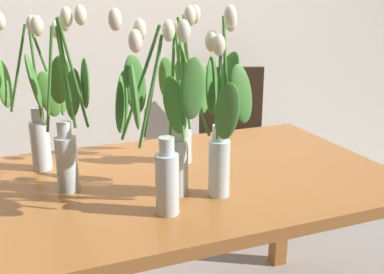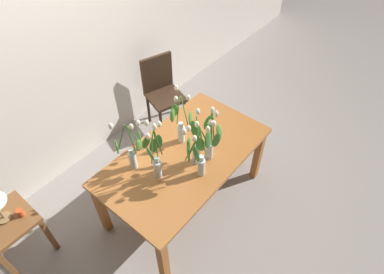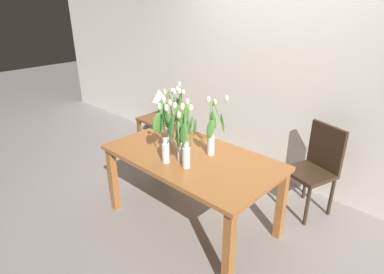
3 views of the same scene
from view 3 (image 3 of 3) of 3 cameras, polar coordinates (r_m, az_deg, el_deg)
name	(u,v)px [view 3 (image 3 of 3)]	position (r m, az deg, el deg)	size (l,w,h in m)	color
ground_plane	(192,221)	(3.33, -0.07, -14.71)	(18.00, 18.00, 0.00)	gray
room_wall_rear	(275,67)	(3.81, 14.61, 12.05)	(9.00, 0.10, 2.70)	silver
dining_table	(192,164)	(2.97, -0.07, -4.86)	(1.60, 0.90, 0.74)	#A3602D
tulip_vase_0	(213,134)	(2.87, 3.75, 0.55)	(0.17, 0.25, 0.58)	silver
tulip_vase_1	(164,138)	(2.76, -4.97, -0.10)	(0.18, 0.19, 0.57)	silver
tulip_vase_2	(171,122)	(3.06, -3.79, 2.77)	(0.20, 0.21, 0.58)	silver
tulip_vase_3	(186,145)	(2.63, -1.11, -1.42)	(0.14, 0.22, 0.58)	silver
tulip_vase_4	(180,137)	(2.72, -2.15, -0.02)	(0.20, 0.27, 0.58)	silver
tulip_vase_5	(181,118)	(3.26, -2.01, 3.43)	(0.26, 0.18, 0.55)	silver
dining_chair	(316,165)	(3.46, 21.30, -4.64)	(0.51, 0.51, 0.93)	#382619
side_table	(158,125)	(4.47, -6.01, 2.06)	(0.44, 0.44, 0.55)	brown
table_lamp	(159,96)	(4.34, -5.92, 7.30)	(0.22, 0.22, 0.40)	olive
pillar_candle	(161,118)	(4.29, -5.60, 3.36)	(0.06, 0.06, 0.07)	#CC4C23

